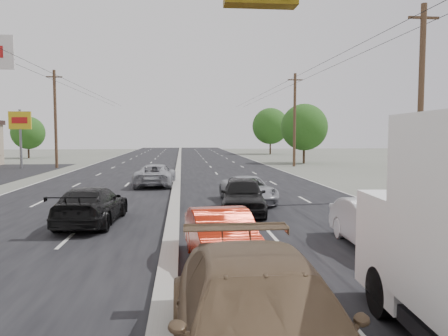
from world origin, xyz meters
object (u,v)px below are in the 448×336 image
at_px(tree_right_mid, 304,127).
at_px(oncoming_far, 156,175).
at_px(utility_pole_left_c, 55,118).
at_px(utility_pole_right_c, 295,119).
at_px(tan_sedan, 261,328).
at_px(red_sedan, 222,239).
at_px(queue_car_b, 375,225).
at_px(oncoming_near, 91,206).
at_px(tree_left_far, 28,133).
at_px(queue_car_a, 243,196).
at_px(pole_sign_far, 20,125).
at_px(utility_pole_right_b, 421,102).
at_px(tree_right_far, 270,126).
at_px(queue_car_c, 248,190).

relative_size(tree_right_mid, oncoming_far, 1.36).
relative_size(utility_pole_left_c, utility_pole_right_c, 1.00).
distance_m(tan_sedan, red_sedan, 5.67).
bearing_deg(oncoming_far, queue_car_b, 117.13).
xyz_separation_m(tan_sedan, oncoming_near, (-4.50, 11.38, -0.14)).
xyz_separation_m(tree_left_far, tree_right_mid, (37.00, -15.00, 0.62)).
xyz_separation_m(utility_pole_right_c, queue_car_b, (-6.34, -33.84, -4.38)).
bearing_deg(tree_left_far, queue_car_a, -62.32).
bearing_deg(pole_sign_far, utility_pole_right_b, -41.26).
relative_size(pole_sign_far, red_sedan, 1.38).
bearing_deg(tree_right_far, utility_pole_left_c, -133.53).
height_order(red_sedan, queue_car_a, queue_car_a).
relative_size(utility_pole_left_c, queue_car_a, 2.15).
bearing_deg(pole_sign_far, red_sedan, -63.63).
height_order(red_sedan, queue_car_b, queue_car_b).
relative_size(utility_pole_right_c, queue_car_a, 2.15).
xyz_separation_m(oncoming_near, oncoming_far, (1.70, 12.51, 0.00)).
bearing_deg(queue_car_c, utility_pole_right_b, -7.10).
relative_size(utility_pole_right_c, pole_sign_far, 1.67).
bearing_deg(tree_right_far, queue_car_a, -102.71).
bearing_deg(utility_pole_left_c, queue_car_b, -61.13).
height_order(tan_sedan, queue_car_c, tan_sedan).
bearing_deg(tree_left_far, tree_right_far, 14.74).
bearing_deg(queue_car_c, tree_right_far, 71.95).
distance_m(utility_pole_right_b, pole_sign_far, 37.92).
xyz_separation_m(utility_pole_right_b, tree_left_far, (-34.50, 45.00, -1.39)).
height_order(red_sedan, oncoming_near, oncoming_near).
xyz_separation_m(utility_pole_right_b, utility_pole_right_c, (0.00, 25.00, 0.00)).
xyz_separation_m(utility_pole_right_b, tree_right_far, (3.50, 55.00, -0.15)).
relative_size(utility_pole_right_c, red_sedan, 2.29).
bearing_deg(utility_pole_left_c, oncoming_near, -72.26).
bearing_deg(queue_car_c, utility_pole_right_c, 64.98).
xyz_separation_m(tan_sedan, queue_car_b, (4.76, 6.92, -0.15)).
distance_m(tree_right_mid, oncoming_far, 27.58).
relative_size(tan_sedan, red_sedan, 1.37).
xyz_separation_m(tree_right_mid, queue_car_c, (-11.34, -29.73, -3.67)).
distance_m(utility_pole_left_c, tree_right_far, 41.38).
height_order(tan_sedan, oncoming_far, tan_sedan).
height_order(utility_pole_right_b, tan_sedan, utility_pole_right_b).
distance_m(tree_left_far, oncoming_near, 52.96).
relative_size(tree_right_far, oncoming_far, 1.55).
bearing_deg(queue_car_c, tan_sedan, -103.35).
distance_m(utility_pole_right_b, oncoming_far, 16.69).
xyz_separation_m(red_sedan, queue_car_a, (1.60, 7.44, 0.07)).
xyz_separation_m(tree_right_far, oncoming_near, (-19.10, -59.38, -4.23)).
height_order(tree_right_far, red_sedan, tree_right_far).
distance_m(tree_left_far, queue_car_c, 51.65).
height_order(tree_left_far, queue_car_a, tree_left_far).
xyz_separation_m(utility_pole_right_c, queue_car_a, (-9.50, -27.66, -4.32)).
distance_m(utility_pole_left_c, red_sedan, 38.00).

